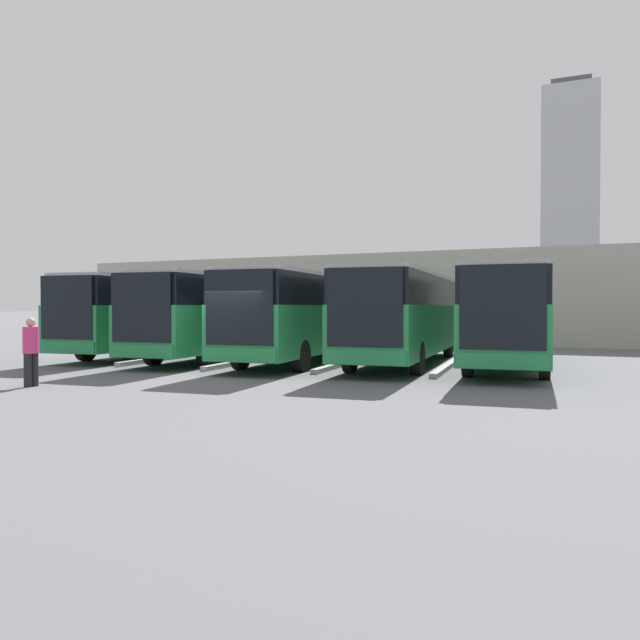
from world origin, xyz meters
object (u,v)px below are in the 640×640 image
bus_1 (406,314)px  bus_3 (228,313)px  bus_2 (309,313)px  pedestrian (31,350)px  bus_4 (163,313)px  bus_0 (510,314)px

bus_1 → bus_3: same height
bus_3 → bus_2: bearing=173.6°
bus_1 → bus_2: size_ratio=1.00×
bus_3 → pedestrian: bus_3 is taller
bus_4 → bus_2: bearing=170.6°
bus_0 → bus_1: same height
bus_1 → pedestrian: bearing=50.5°
bus_0 → pedestrian: (10.46, 10.52, -0.86)m
bus_2 → bus_4: same height
bus_3 → bus_1: bearing=179.1°
bus_1 → pedestrian: bus_1 is taller
bus_0 → bus_2: bearing=2.2°
bus_3 → pedestrian: size_ratio=6.74×
bus_2 → bus_4: size_ratio=1.00×
bus_0 → bus_3: same height
bus_1 → bus_4: 10.70m
bus_0 → bus_2: (7.13, 0.95, 0.00)m
bus_1 → bus_2: same height
bus_2 → bus_3: same height
bus_0 → bus_3: size_ratio=1.00×
bus_0 → bus_1: bearing=-0.2°
bus_0 → bus_4: bearing=-3.6°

